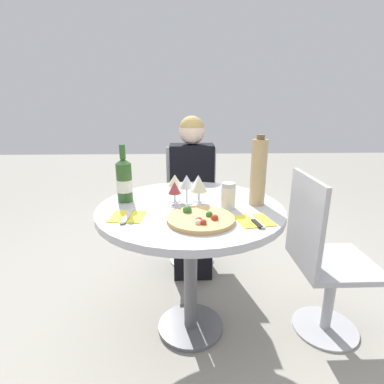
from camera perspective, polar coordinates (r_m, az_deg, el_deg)
ground_plane at (r=1.94m, az=-0.26°, el=-24.38°), size 12.00×12.00×0.00m
dining_table at (r=1.59m, az=-0.30°, el=-6.59°), size 0.96×0.96×0.76m
chair_behind_diner at (r=2.46m, az=-0.09°, el=-2.90°), size 0.41×0.41×0.92m
seated_diner at (r=2.30m, az=0.02°, el=-1.86°), size 0.33×0.41×1.18m
chair_empty_side at (r=1.82m, az=23.57°, el=-12.03°), size 0.41×0.41×0.92m
pizza_large at (r=1.35m, az=1.63°, el=-5.10°), size 0.31×0.31×0.05m
wine_bottle at (r=1.63m, az=-12.78°, el=2.19°), size 0.08×0.08×0.30m
tall_carafe at (r=1.56m, az=12.54°, el=3.71°), size 0.08×0.08×0.36m
sugar_shaker at (r=1.51m, az=6.91°, el=-0.71°), size 0.07×0.07×0.13m
wine_glass_back_right at (r=1.59m, az=1.20°, el=2.04°), size 0.07×0.07×0.14m
wine_glass_back_left at (r=1.59m, az=-3.29°, el=2.14°), size 0.08×0.08×0.15m
wine_glass_front_right at (r=1.51m, az=1.38°, el=1.36°), size 0.08×0.08×0.15m
wine_glass_front_left at (r=1.51m, az=-3.35°, el=0.64°), size 0.06×0.06×0.13m
wine_glass_center at (r=1.55m, az=-1.02°, el=1.91°), size 0.07×0.07×0.15m
place_setting_left at (r=1.43m, az=-12.23°, el=-4.59°), size 0.17×0.19×0.01m
place_setting_right at (r=1.38m, az=11.82°, el=-5.35°), size 0.18×0.19×0.01m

